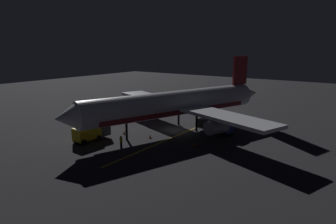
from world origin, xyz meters
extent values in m
cube|color=#27272B|center=(0.00, 0.00, -0.10)|extent=(180.00, 180.00, 0.20)
cube|color=gold|center=(-2.03, 4.00, 0.00)|extent=(0.38, 28.33, 0.01)
cylinder|color=silver|center=(0.00, 0.00, 4.62)|extent=(14.67, 32.51, 4.11)
cube|color=maroon|center=(0.00, 0.00, 3.49)|extent=(12.86, 27.77, 0.74)
cone|color=silver|center=(5.80, 16.75, 4.62)|extent=(4.88, 4.42, 4.02)
cone|color=silver|center=(-6.00, -17.33, 4.62)|extent=(5.10, 5.86, 3.69)
cube|color=maroon|center=(-5.07, -14.64, 9.37)|extent=(1.52, 3.52, 5.41)
cube|color=silver|center=(-10.12, 1.76, 4.00)|extent=(16.85, 9.82, 0.50)
cylinder|color=slate|center=(-8.96, 2.63, 2.60)|extent=(3.03, 3.71, 2.10)
cube|color=silver|center=(9.04, -4.87, 4.00)|extent=(16.85, 9.82, 0.50)
cylinder|color=slate|center=(8.67, -3.48, 2.60)|extent=(3.03, 3.71, 2.10)
cylinder|color=black|center=(2.97, 8.57, 1.28)|extent=(0.46, 0.46, 2.56)
cylinder|color=black|center=(-3.19, -1.70, 1.28)|extent=(0.46, 0.46, 2.56)
cylinder|color=black|center=(1.46, -3.31, 1.28)|extent=(0.46, 0.46, 2.56)
cube|color=gold|center=(6.96, 12.79, 1.37)|extent=(2.35, 3.88, 1.84)
cube|color=#38383D|center=(6.77, 10.03, 1.20)|extent=(2.11, 1.93, 1.50)
cylinder|color=black|center=(6.87, 11.48, 0.45)|extent=(2.37, 1.06, 0.90)
cylinder|color=black|center=(7.05, 14.10, 0.45)|extent=(2.37, 1.06, 0.90)
cube|color=navy|center=(-7.03, -2.57, 1.50)|extent=(4.42, 2.75, 2.11)
cube|color=#38383D|center=(-4.10, -3.05, 1.20)|extent=(2.10, 2.26, 1.50)
cylinder|color=black|center=(-5.60, -2.81, 0.45)|extent=(1.27, 2.43, 0.90)
cylinder|color=black|center=(-8.46, -2.33, 0.45)|extent=(1.27, 2.43, 0.90)
cylinder|color=black|center=(1.02, 11.75, 0.42)|extent=(0.32, 0.32, 0.85)
cylinder|color=yellow|center=(1.02, 11.75, 1.18)|extent=(0.40, 0.40, 0.65)
sphere|color=tan|center=(1.02, 11.75, 1.62)|extent=(0.24, 0.24, 0.24)
cone|color=#EA590F|center=(-6.76, 4.99, 0.28)|extent=(0.36, 0.36, 0.55)
cube|color=black|center=(-6.76, 4.99, 0.01)|extent=(0.50, 0.50, 0.03)
cone|color=#EA590F|center=(0.61, 5.89, 0.28)|extent=(0.36, 0.36, 0.55)
cube|color=black|center=(0.61, 5.89, 0.01)|extent=(0.50, 0.50, 0.03)
cone|color=#EA590F|center=(5.38, 6.64, 0.28)|extent=(0.36, 0.36, 0.55)
cube|color=black|center=(5.38, 6.64, 0.01)|extent=(0.50, 0.50, 0.03)
camera|label=1|loc=(-27.10, 39.67, 13.69)|focal=31.56mm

